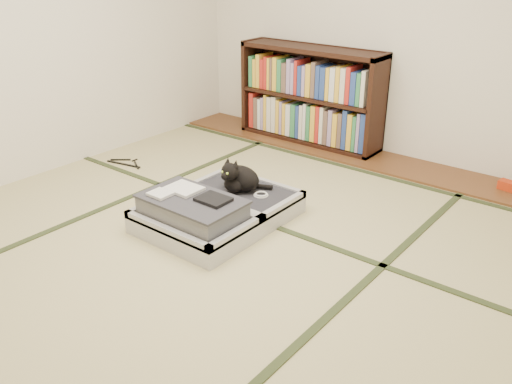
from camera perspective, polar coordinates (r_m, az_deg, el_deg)
The scene contains 10 objects.
floor at distance 3.61m, azimuth -4.09°, elevation -5.21°, with size 4.50×4.50×0.00m, color tan.
wood_strip at distance 5.12m, azimuth 11.13°, elevation 3.66°, with size 4.00×0.50×0.02m, color brown.
red_item at distance 4.74m, azimuth 25.07°, elevation 0.61°, with size 0.15×0.09×0.07m, color #B12D0E.
room_shell at distance 3.16m, azimuth -4.91°, elevation 18.52°, with size 4.50×4.50×4.50m.
tatami_borders at distance 3.94m, azimuth 0.73°, elevation -2.39°, with size 4.00×4.50×0.01m.
bookcase at distance 5.35m, azimuth 5.71°, elevation 9.87°, with size 1.46×0.33×0.94m.
suitcase at distance 3.78m, azimuth -4.42°, elevation -1.96°, with size 0.78×1.04×0.31m.
cat at distance 3.93m, azimuth -1.84°, elevation 1.48°, with size 0.35×0.35×0.28m.
cable_coil at distance 3.88m, azimuth 0.53°, elevation -0.29°, with size 0.11×0.11×0.03m.
hanger at distance 5.01m, azimuth -13.51°, elevation 2.97°, with size 0.38×0.21×0.01m.
Camera 1 is at (2.15, -2.30, 1.78)m, focal length 38.00 mm.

